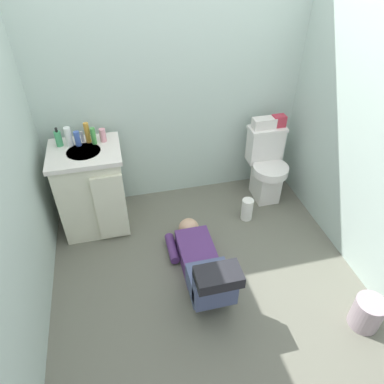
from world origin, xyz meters
The scene contains 17 objects.
ground_plane centered at (0.00, 0.00, -0.02)m, with size 2.95×3.19×0.04m, color #636356.
wall_back centered at (0.00, 1.13, 1.20)m, with size 2.61×0.08×2.40m, color #B0C4BB.
wall_right centered at (1.26, 0.00, 1.20)m, with size 0.08×2.19×2.40m, color #B0C4BB.
toilet centered at (0.88, 0.80, 0.37)m, with size 0.36×0.46×0.75m.
vanity_cabinet centered at (-0.83, 0.75, 0.42)m, with size 0.60×0.53×0.82m.
faucet centered at (-0.83, 0.89, 0.87)m, with size 0.02×0.02×0.10m, color silver.
person_plumber centered at (-0.03, -0.14, 0.18)m, with size 0.39×1.06×0.52m.
tissue_box centered at (0.83, 0.89, 0.80)m, with size 0.22×0.11×0.10m, color silver.
toiletry_bag centered at (0.98, 0.89, 0.81)m, with size 0.12×0.09×0.11m, color #B22D3F.
soap_dispenser centered at (-1.02, 0.87, 0.89)m, with size 0.06×0.06×0.17m.
bottle_white centered at (-0.94, 0.86, 0.90)m, with size 0.06×0.06×0.17m, color white.
bottle_blue centered at (-0.87, 0.84, 0.88)m, with size 0.05×0.05×0.13m, color #415FB9.
bottle_amber centered at (-0.79, 0.88, 0.91)m, with size 0.04×0.04×0.18m, color #C68930.
bottle_green centered at (-0.74, 0.84, 0.89)m, with size 0.04×0.04×0.14m, color #459745.
bottle_pink centered at (-0.66, 0.86, 0.88)m, with size 0.05×0.05×0.12m, color pink.
trash_can centered at (1.00, -0.79, 0.13)m, with size 0.21×0.21×0.25m, color #9C8992.
paper_towel_roll centered at (0.58, 0.48, 0.11)m, with size 0.11×0.11×0.23m, color white.
Camera 1 is at (-0.55, -1.91, 2.35)m, focal length 33.09 mm.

